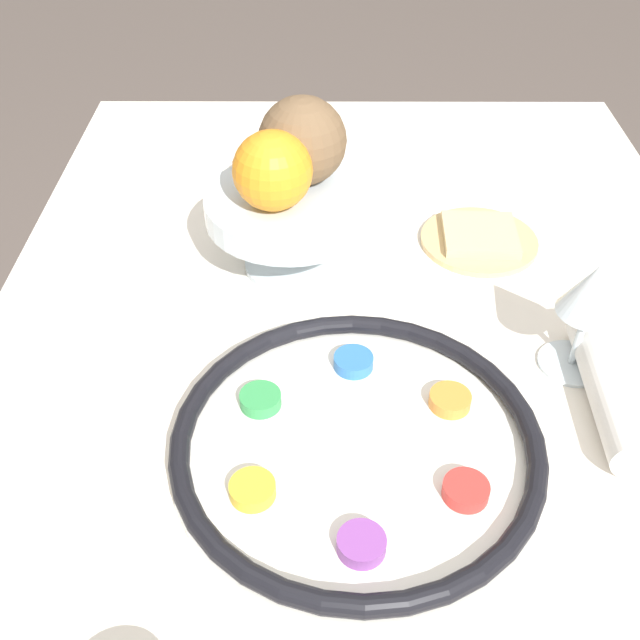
{
  "coord_description": "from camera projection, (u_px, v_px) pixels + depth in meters",
  "views": [
    {
      "loc": [
        -0.59,
        0.05,
        1.29
      ],
      "look_at": [
        0.03,
        0.05,
        0.76
      ],
      "focal_mm": 42.0,
      "sensor_mm": 36.0,
      "label": 1
    }
  ],
  "objects": [
    {
      "name": "napkin_roll",
      "position": [
        609.0,
        385.0,
        0.76
      ],
      "size": [
        0.2,
        0.06,
        0.05
      ],
      "color": "white",
      "rests_on": "dining_table"
    },
    {
      "name": "seder_plate",
      "position": [
        357.0,
        444.0,
        0.71
      ],
      "size": [
        0.35,
        0.35,
        0.03
      ],
      "color": "white",
      "rests_on": "dining_table"
    },
    {
      "name": "dining_table",
      "position": [
        359.0,
        549.0,
        1.05
      ],
      "size": [
        1.33,
        0.89,
        0.72
      ],
      "color": "silver",
      "rests_on": "ground_plane"
    },
    {
      "name": "fork_left",
      "position": [
        74.0,
        418.0,
        0.75
      ],
      "size": [
        0.08,
        0.17,
        0.01
      ],
      "color": "silver",
      "rests_on": "dining_table"
    },
    {
      "name": "bread_plate",
      "position": [
        479.0,
        238.0,
        0.98
      ],
      "size": [
        0.15,
        0.15,
        0.02
      ],
      "color": "tan",
      "rests_on": "dining_table"
    },
    {
      "name": "coconut",
      "position": [
        302.0,
        141.0,
        0.87
      ],
      "size": [
        0.1,
        0.1,
        0.1
      ],
      "color": "brown",
      "rests_on": "fruit_stand"
    },
    {
      "name": "fruit_stand",
      "position": [
        291.0,
        212.0,
        0.9
      ],
      "size": [
        0.2,
        0.2,
        0.1
      ],
      "color": "silver",
      "rests_on": "dining_table"
    },
    {
      "name": "wine_glass",
      "position": [
        592.0,
        299.0,
        0.75
      ],
      "size": [
        0.07,
        0.07,
        0.13
      ],
      "color": "silver",
      "rests_on": "dining_table"
    },
    {
      "name": "fork_right",
      "position": [
        81.0,
        396.0,
        0.77
      ],
      "size": [
        0.08,
        0.18,
        0.01
      ],
      "color": "silver",
      "rests_on": "dining_table"
    },
    {
      "name": "orange_fruit",
      "position": [
        272.0,
        171.0,
        0.83
      ],
      "size": [
        0.09,
        0.09,
        0.09
      ],
      "color": "orange",
      "rests_on": "fruit_stand"
    }
  ]
}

